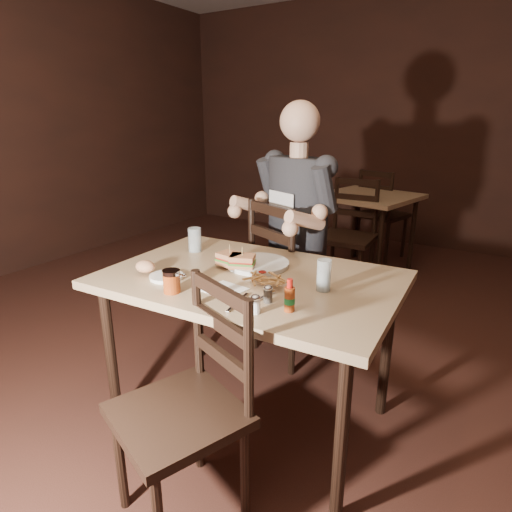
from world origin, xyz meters
The scene contains 24 objects.
room_shell centered at (0.00, 0.00, 1.40)m, with size 7.00×7.00×7.00m.
main_table centered at (0.13, -0.18, 0.70)m, with size 1.36×0.94×0.77m.
bg_table centered at (-0.07, 2.23, 0.68)m, with size 0.95×0.95×0.77m.
chair_far centered at (0.03, 0.52, 0.50)m, with size 0.46×0.50×1.00m, color black, non-canonical shape.
chair_near centered at (0.21, -0.79, 0.45)m, with size 0.42×0.46×0.91m, color black, non-canonical shape.
bg_chair_far centered at (-0.07, 2.78, 0.47)m, with size 0.44×0.48×0.95m, color black, non-canonical shape.
bg_chair_near centered at (-0.07, 1.68, 0.48)m, with size 0.44×0.48×0.96m, color black, non-canonical shape.
diner centered at (0.01, 0.47, 1.03)m, with size 0.60×0.47×1.03m, color #27272C, non-canonical shape.
dinner_plate centered at (0.09, -0.05, 0.78)m, with size 0.29×0.29×0.02m, color white.
sandwich_left centered at (-0.01, -0.14, 0.84)m, with size 0.11×0.09×0.10m, color tan, non-canonical shape.
sandwich_right centered at (0.06, -0.14, 0.84)m, with size 0.11×0.09×0.10m, color tan, non-canonical shape.
fries_pile centered at (0.24, -0.24, 0.80)m, with size 0.24×0.17×0.04m, color tan, non-canonical shape.
ketchup_dollop centered at (0.18, -0.16, 0.79)m, with size 0.04×0.04×0.01m, color maroon.
glass_left centered at (-0.33, -0.01, 0.83)m, with size 0.07×0.07×0.13m, color silver.
glass_right centered at (0.48, -0.16, 0.84)m, with size 0.06×0.06×0.13m, color silver.
hot_sauce centered at (0.45, -0.42, 0.83)m, with size 0.04×0.04×0.13m, color #8C3410, non-canonical shape.
salt_shaker centered at (0.35, -0.50, 0.80)m, with size 0.04×0.04×0.07m, color white, non-canonical shape.
pepper_shaker centered at (0.34, -0.39, 0.80)m, with size 0.04×0.04×0.07m, color #38332D, non-canonical shape.
syrup_dispenser centered at (-0.04, -0.51, 0.82)m, with size 0.07×0.07×0.10m, color #8C3410, non-canonical shape.
napkin centered at (0.13, -0.38, 0.77)m, with size 0.15×0.14×0.00m, color white.
knife centered at (0.25, -0.46, 0.78)m, with size 0.01×0.19×0.00m, color silver.
fork centered at (0.31, -0.37, 0.78)m, with size 0.01×0.16×0.01m, color silver.
side_plate centered at (-0.17, -0.41, 0.78)m, with size 0.15×0.15×0.01m, color white.
bread_roll centered at (-0.29, -0.42, 0.81)m, with size 0.10×0.08×0.06m, color tan.
Camera 1 is at (1.11, -1.73, 1.46)m, focal length 30.00 mm.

